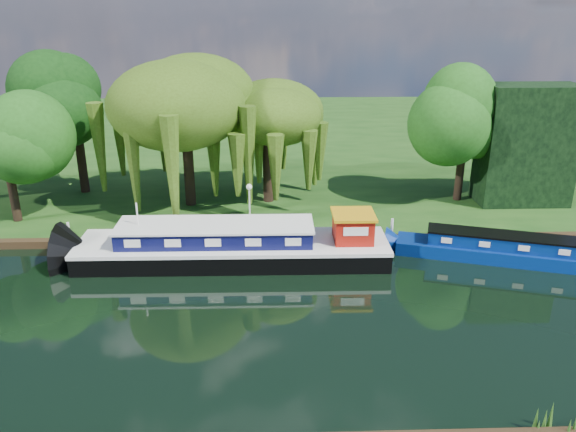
{
  "coord_description": "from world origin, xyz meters",
  "views": [
    {
      "loc": [
        1.85,
        -22.26,
        13.41
      ],
      "look_at": [
        2.73,
        5.5,
        2.8
      ],
      "focal_mm": 35.0,
      "sensor_mm": 36.0,
      "label": 1
    }
  ],
  "objects_px": {
    "white_cruiser": "(486,252)",
    "dutch_barge": "(236,246)",
    "narrowboat": "(502,250)",
    "red_dinghy": "(82,260)"
  },
  "relations": [
    {
      "from": "white_cruiser",
      "to": "dutch_barge",
      "type": "bearing_deg",
      "value": 73.61
    },
    {
      "from": "dutch_barge",
      "to": "red_dinghy",
      "type": "relative_size",
      "value": 5.19
    },
    {
      "from": "narrowboat",
      "to": "dutch_barge",
      "type": "bearing_deg",
      "value": -164.5
    },
    {
      "from": "narrowboat",
      "to": "red_dinghy",
      "type": "xyz_separation_m",
      "value": [
        -23.27,
        0.75,
        -0.59
      ]
    },
    {
      "from": "narrowboat",
      "to": "red_dinghy",
      "type": "bearing_deg",
      "value": -164.87
    },
    {
      "from": "red_dinghy",
      "to": "white_cruiser",
      "type": "bearing_deg",
      "value": -69.88
    },
    {
      "from": "narrowboat",
      "to": "red_dinghy",
      "type": "distance_m",
      "value": 23.29
    },
    {
      "from": "dutch_barge",
      "to": "white_cruiser",
      "type": "xyz_separation_m",
      "value": [
        14.27,
        0.67,
        -0.89
      ]
    },
    {
      "from": "red_dinghy",
      "to": "narrowboat",
      "type": "bearing_deg",
      "value": -72.49
    },
    {
      "from": "dutch_barge",
      "to": "red_dinghy",
      "type": "distance_m",
      "value": 8.64
    }
  ]
}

